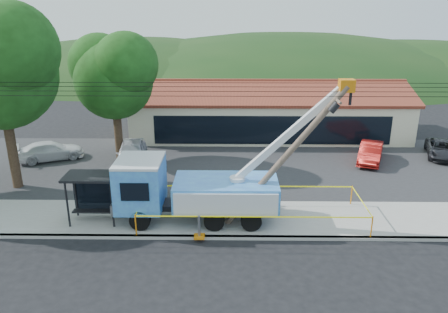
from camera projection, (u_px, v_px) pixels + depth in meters
name	position (u px, v px, depth m)	size (l,w,h in m)	color
ground	(211.00, 264.00, 18.65)	(120.00, 120.00, 0.00)	black
curb	(213.00, 237.00, 20.61)	(60.00, 0.25, 0.15)	gray
sidewalk	(215.00, 219.00, 22.40)	(60.00, 4.00, 0.15)	gray
parking_lot	(219.00, 165.00, 29.96)	(60.00, 12.00, 0.10)	#28282B
strip_mall	(268.00, 112.00, 36.84)	(22.50, 8.53, 4.67)	beige
tree_lot	(113.00, 72.00, 28.97)	(6.30, 5.60, 8.94)	#332316
hill_west	(133.00, 73.00, 70.77)	(78.40, 56.00, 28.00)	#133613
hill_center	(287.00, 73.00, 70.45)	(89.60, 64.00, 32.00)	#133613
hill_east	(411.00, 73.00, 70.19)	(72.80, 52.00, 26.00)	#133613
utility_truck	(192.00, 189.00, 21.68)	(11.28, 4.30, 7.14)	black
leaning_pole	(290.00, 151.00, 20.55)	(5.63, 1.67, 7.06)	brown
bus_shelter	(93.00, 186.00, 21.59)	(2.58, 1.59, 2.49)	black
caution_tape	(252.00, 204.00, 22.02)	(11.10, 3.66, 1.06)	orange
car_silver	(133.00, 166.00, 29.93)	(1.95, 4.86, 1.65)	#B4B5BC
car_red	(369.00, 163.00, 30.51)	(1.43, 4.10, 1.35)	maroon
car_white	(52.00, 161.00, 30.93)	(1.81, 4.46, 1.29)	white
car_dark	(440.00, 158.00, 31.50)	(1.95, 4.24, 1.18)	black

